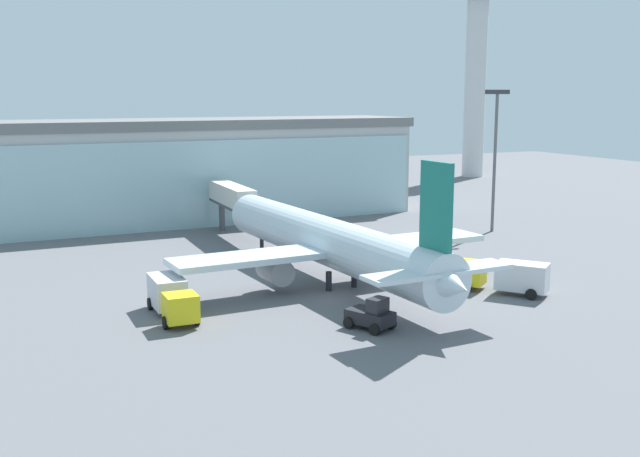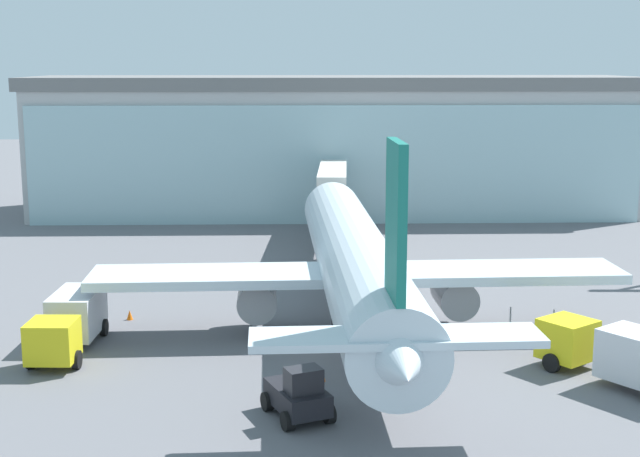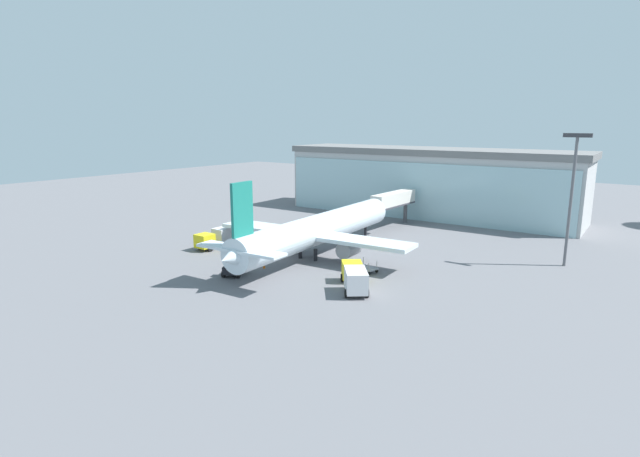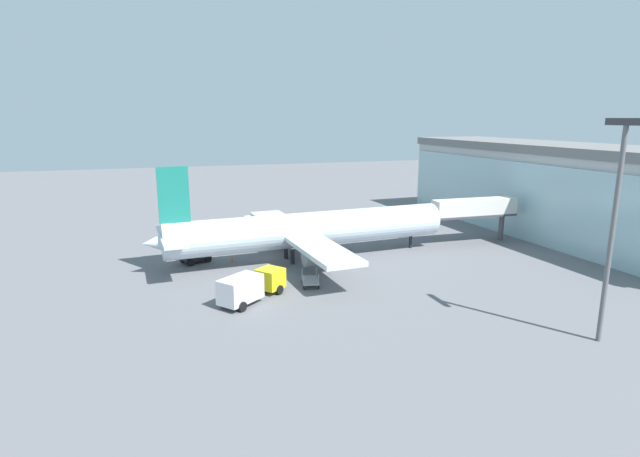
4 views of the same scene
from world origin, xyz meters
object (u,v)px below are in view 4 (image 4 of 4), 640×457
airplane (306,230)px  pushback_tug (194,254)px  catering_truck (250,225)px  fuel_truck (251,286)px  baggage_cart (310,281)px  safety_cone_wingtip (289,233)px  jet_bridge (475,209)px  apron_light_mast (615,212)px  safety_cone_nose (232,259)px

airplane → pushback_tug: 13.28m
catering_truck → fuel_truck: size_ratio=1.03×
baggage_cart → safety_cone_wingtip: (-21.88, 3.44, -0.23)m
fuel_truck → baggage_cart: bearing=-17.6°
jet_bridge → pushback_tug: size_ratio=3.24×
apron_light_mast → catering_truck: size_ratio=2.26×
jet_bridge → baggage_cart: (10.33, -26.15, -4.03)m
airplane → baggage_cart: airplane is taller
airplane → safety_cone_wingtip: bearing=80.7°
safety_cone_nose → safety_cone_wingtip: 14.60m
safety_cone_wingtip → catering_truck: bearing=-108.9°
apron_light_mast → safety_cone_wingtip: bearing=-161.4°
jet_bridge → apron_light_mast: bearing=-106.0°
jet_bridge → pushback_tug: (-1.54, -36.62, -3.56)m
apron_light_mast → pushback_tug: 42.26m
jet_bridge → safety_cone_wingtip: bearing=154.2°
catering_truck → safety_cone_nose: catering_truck is taller
airplane → safety_cone_nose: size_ratio=67.84×
jet_bridge → fuel_truck: (12.80, -32.59, -3.07)m
baggage_cart → safety_cone_nose: 12.61m
pushback_tug → jet_bridge: bearing=-27.1°
fuel_truck → jet_bridge: bearing=-17.1°
catering_truck → safety_cone_nose: 13.52m
apron_light_mast → catering_truck: (-42.54, -19.00, -8.48)m
pushback_tug → baggage_cart: bearing=-73.3°
apron_light_mast → airplane: size_ratio=0.44×
fuel_truck → pushback_tug: size_ratio=1.93×
apron_light_mast → catering_truck: bearing=-155.9°
apron_light_mast → baggage_cart: size_ratio=5.38×
apron_light_mast → fuel_truck: size_ratio=2.33×
jet_bridge → safety_cone_nose: bearing=-179.9°
jet_bridge → baggage_cart: bearing=-157.3°
airplane → apron_light_mast: bearing=-66.0°
catering_truck → pushback_tug: catering_truck is taller
jet_bridge → baggage_cart: 28.40m
fuel_truck → apron_light_mast: bearing=-73.3°
fuel_truck → safety_cone_nose: 13.49m
safety_cone_nose → pushback_tug: bearing=-102.2°
apron_light_mast → catering_truck: apron_light_mast is taller
apron_light_mast → safety_cone_wingtip: size_ratio=29.99×
catering_truck → fuel_truck: bearing=80.0°
safety_cone_nose → safety_cone_wingtip: same height
airplane → baggage_cart: (9.19, -2.27, -3.07)m
jet_bridge → safety_cone_nose: jet_bridge is taller
safety_cone_nose → safety_cone_wingtip: (-10.92, 9.68, 0.00)m
safety_cone_nose → fuel_truck: bearing=-0.9°
baggage_cart → pushback_tug: 15.84m
catering_truck → jet_bridge: bearing=154.4°
airplane → pushback_tug: (-2.68, -12.74, -2.60)m
fuel_truck → safety_cone_nose: (-13.43, 0.20, -1.19)m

